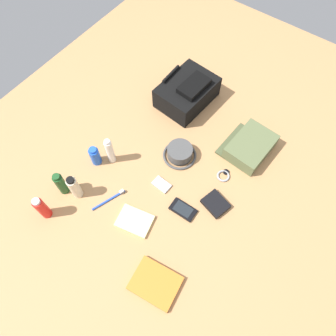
{
  "coord_description": "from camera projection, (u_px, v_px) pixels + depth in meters",
  "views": [
    {
      "loc": [
        -0.57,
        -0.41,
        1.36
      ],
      "look_at": [
        0.0,
        0.0,
        0.04
      ],
      "focal_mm": 33.93,
      "sensor_mm": 36.0,
      "label": 1
    }
  ],
  "objects": [
    {
      "name": "media_player",
      "position": [
        162.0,
        185.0,
        1.49
      ],
      "size": [
        0.06,
        0.09,
        0.01
      ],
      "color": "#B7B7BC",
      "rests_on": "ground_plane"
    },
    {
      "name": "lotion_bottle",
      "position": [
        74.0,
        187.0,
        1.41
      ],
      "size": [
        0.05,
        0.05,
        0.15
      ],
      "color": "beige",
      "rests_on": "ground_plane"
    },
    {
      "name": "cell_phone",
      "position": [
        183.0,
        210.0,
        1.43
      ],
      "size": [
        0.07,
        0.12,
        0.01
      ],
      "color": "black",
      "rests_on": "ground_plane"
    },
    {
      "name": "toiletry_pouch",
      "position": [
        250.0,
        146.0,
        1.56
      ],
      "size": [
        0.25,
        0.23,
        0.07
      ],
      "color": "#56603D",
      "rests_on": "ground_plane"
    },
    {
      "name": "toothbrush",
      "position": [
        111.0,
        199.0,
        1.46
      ],
      "size": [
        0.16,
        0.07,
        0.02
      ],
      "color": "blue",
      "rests_on": "ground_plane"
    },
    {
      "name": "sunscreen_spray",
      "position": [
        42.0,
        208.0,
        1.37
      ],
      "size": [
        0.04,
        0.04,
        0.15
      ],
      "color": "red",
      "rests_on": "ground_plane"
    },
    {
      "name": "notepad",
      "position": [
        135.0,
        221.0,
        1.41
      ],
      "size": [
        0.14,
        0.17,
        0.02
      ],
      "primitive_type": "cube",
      "rotation": [
        0.0,
        0.0,
        0.22
      ],
      "color": "beige",
      "rests_on": "ground_plane"
    },
    {
      "name": "wallet",
      "position": [
        216.0,
        204.0,
        1.44
      ],
      "size": [
        0.12,
        0.13,
        0.02
      ],
      "primitive_type": "cube",
      "rotation": [
        0.0,
        0.0,
        -0.26
      ],
      "color": "black",
      "rests_on": "ground_plane"
    },
    {
      "name": "shampoo_bottle",
      "position": [
        61.0,
        184.0,
        1.42
      ],
      "size": [
        0.04,
        0.04,
        0.15
      ],
      "color": "#19471E",
      "rests_on": "ground_plane"
    },
    {
      "name": "ground_plane",
      "position": [
        168.0,
        173.0,
        1.54
      ],
      "size": [
        2.64,
        2.02,
        0.02
      ],
      "primitive_type": "cube",
      "color": "#AE7D4E",
      "rests_on": "ground"
    },
    {
      "name": "toothpaste_tube",
      "position": [
        110.0,
        151.0,
        1.49
      ],
      "size": [
        0.04,
        0.04,
        0.17
      ],
      "color": "white",
      "rests_on": "ground_plane"
    },
    {
      "name": "backpack",
      "position": [
        187.0,
        92.0,
        1.68
      ],
      "size": [
        0.32,
        0.25,
        0.15
      ],
      "color": "black",
      "rests_on": "ground_plane"
    },
    {
      "name": "bucket_hat",
      "position": [
        180.0,
        153.0,
        1.55
      ],
      "size": [
        0.17,
        0.17,
        0.06
      ],
      "color": "#444444",
      "rests_on": "ground_plane"
    },
    {
      "name": "deodorant_spray",
      "position": [
        95.0,
        156.0,
        1.51
      ],
      "size": [
        0.05,
        0.05,
        0.11
      ],
      "color": "blue",
      "rests_on": "ground_plane"
    },
    {
      "name": "paperback_novel",
      "position": [
        155.0,
        283.0,
        1.28
      ],
      "size": [
        0.17,
        0.21,
        0.02
      ],
      "color": "orange",
      "rests_on": "ground_plane"
    },
    {
      "name": "wristwatch",
      "position": [
        224.0,
        175.0,
        1.51
      ],
      "size": [
        0.07,
        0.06,
        0.01
      ],
      "color": "#99999E",
      "rests_on": "ground_plane"
    }
  ]
}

